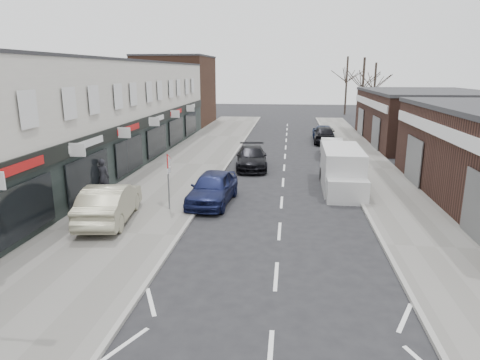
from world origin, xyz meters
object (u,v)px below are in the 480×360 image
(warning_sign, at_px, (169,165))
(sedan_on_pavement, at_px, (110,202))
(parked_car_left_a, at_px, (213,188))
(parked_car_right_a, at_px, (331,147))
(white_van, at_px, (342,170))
(pedestrian, at_px, (103,177))
(parked_car_right_b, at_px, (324,134))
(parked_car_right_c, at_px, (323,132))
(parked_car_left_b, at_px, (252,158))

(warning_sign, distance_m, sedan_on_pavement, 3.09)
(parked_car_left_a, bearing_deg, parked_car_right_a, 66.20)
(white_van, bearing_deg, warning_sign, -148.74)
(pedestrian, distance_m, parked_car_right_b, 22.79)
(parked_car_right_a, bearing_deg, parked_car_left_a, 64.07)
(white_van, height_order, parked_car_left_a, white_van)
(pedestrian, bearing_deg, parked_car_right_b, -118.49)
(parked_car_right_a, bearing_deg, white_van, 90.58)
(warning_sign, height_order, pedestrian, warning_sign)
(parked_car_left_a, relative_size, parked_car_right_c, 0.99)
(parked_car_right_b, bearing_deg, parked_car_left_b, 65.50)
(sedan_on_pavement, distance_m, parked_car_left_a, 5.11)
(warning_sign, xyz_separation_m, sedan_on_pavement, (-2.11, -1.87, -1.27))
(parked_car_left_a, relative_size, parked_car_left_b, 0.94)
(white_van, bearing_deg, parked_car_right_b, 90.08)
(parked_car_left_b, bearing_deg, parked_car_right_b, 58.02)
(parked_car_right_b, height_order, parked_car_right_c, parked_car_right_b)
(sedan_on_pavement, relative_size, parked_car_left_b, 0.99)
(parked_car_left_a, bearing_deg, sedan_on_pavement, -134.82)
(parked_car_right_b, bearing_deg, parked_car_right_c, -88.92)
(pedestrian, height_order, parked_car_left_b, pedestrian)
(warning_sign, distance_m, white_van, 9.79)
(parked_car_right_b, bearing_deg, warning_sign, 69.81)
(parked_car_left_b, bearing_deg, sedan_on_pavement, -118.98)
(white_van, distance_m, pedestrian, 12.81)
(warning_sign, xyz_separation_m, white_van, (8.39, 4.92, -1.12))
(pedestrian, xyz_separation_m, parked_car_left_b, (7.00, 7.78, -0.37))
(pedestrian, bearing_deg, sedan_on_pavement, 122.84)
(warning_sign, distance_m, parked_car_left_a, 2.69)
(sedan_on_pavement, height_order, parked_car_right_a, sedan_on_pavement)
(sedan_on_pavement, relative_size, parked_car_right_c, 1.04)
(white_van, distance_m, parked_car_right_a, 9.46)
(parked_car_left_a, bearing_deg, parked_car_left_b, 85.96)
(parked_car_right_b, bearing_deg, white_van, 91.51)
(parked_car_right_a, height_order, parked_car_right_c, parked_car_right_a)
(parked_car_left_a, bearing_deg, parked_car_right_c, 76.62)
(white_van, bearing_deg, parked_car_right_a, 89.24)
(parked_car_left_b, xyz_separation_m, parked_car_right_a, (5.70, 4.76, 0.02))
(sedan_on_pavement, distance_m, parked_car_right_b, 25.06)
(white_van, relative_size, sedan_on_pavement, 1.19)
(parked_car_right_c, bearing_deg, parked_car_left_a, 73.43)
(pedestrian, bearing_deg, white_van, -160.81)
(pedestrian, relative_size, parked_car_left_a, 0.41)
(sedan_on_pavement, distance_m, pedestrian, 4.18)
(white_van, xyz_separation_m, parked_car_right_c, (0.27, 18.12, -0.39))
(parked_car_left_a, relative_size, parked_car_right_b, 1.00)
(parked_car_left_a, xyz_separation_m, parked_car_right_c, (6.90, 21.57, -0.11))
(warning_sign, bearing_deg, parked_car_right_a, 58.91)
(parked_car_right_a, bearing_deg, parked_car_right_c, -87.78)
(parked_car_left_a, xyz_separation_m, parked_car_right_b, (6.85, 19.31, 0.00))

